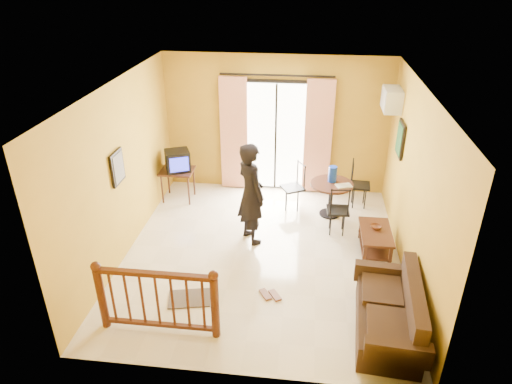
# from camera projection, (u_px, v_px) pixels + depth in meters

# --- Properties ---
(ground) EXTENTS (5.00, 5.00, 0.00)m
(ground) POSITION_uv_depth(u_px,v_px,m) (262.00, 254.00, 7.61)
(ground) COLOR beige
(ground) RESTS_ON ground
(room_shell) EXTENTS (5.00, 5.00, 5.00)m
(room_shell) POSITION_uv_depth(u_px,v_px,m) (263.00, 160.00, 6.83)
(room_shell) COLOR white
(room_shell) RESTS_ON ground
(balcony_door) EXTENTS (2.25, 0.14, 2.46)m
(balcony_door) POSITION_uv_depth(u_px,v_px,m) (276.00, 136.00, 9.21)
(balcony_door) COLOR black
(balcony_door) RESTS_ON ground
(tv_table) EXTENTS (0.65, 0.54, 0.65)m
(tv_table) POSITION_uv_depth(u_px,v_px,m) (177.00, 174.00, 9.09)
(tv_table) COLOR black
(tv_table) RESTS_ON ground
(television) EXTENTS (0.58, 0.56, 0.41)m
(television) POSITION_uv_depth(u_px,v_px,m) (178.00, 161.00, 8.95)
(television) COLOR black
(television) RESTS_ON tv_table
(picture_left) EXTENTS (0.05, 0.42, 0.52)m
(picture_left) POSITION_uv_depth(u_px,v_px,m) (117.00, 167.00, 6.96)
(picture_left) COLOR black
(picture_left) RESTS_ON room_shell
(dining_table) EXTENTS (0.80, 0.80, 0.67)m
(dining_table) POSITION_uv_depth(u_px,v_px,m) (331.00, 190.00, 8.53)
(dining_table) COLOR black
(dining_table) RESTS_ON ground
(water_jug) EXTENTS (0.16, 0.16, 0.30)m
(water_jug) POSITION_uv_depth(u_px,v_px,m) (333.00, 174.00, 8.47)
(water_jug) COLOR #1234B0
(water_jug) RESTS_ON dining_table
(serving_tray) EXTENTS (0.32, 0.26, 0.02)m
(serving_tray) POSITION_uv_depth(u_px,v_px,m) (344.00, 186.00, 8.35)
(serving_tray) COLOR beige
(serving_tray) RESTS_ON dining_table
(dining_chairs) EXTENTS (1.79, 1.47, 0.95)m
(dining_chairs) POSITION_uv_depth(u_px,v_px,m) (328.00, 215.00, 8.76)
(dining_chairs) COLOR black
(dining_chairs) RESTS_ON ground
(air_conditioner) EXTENTS (0.31, 0.60, 0.40)m
(air_conditioner) POSITION_uv_depth(u_px,v_px,m) (391.00, 99.00, 8.12)
(air_conditioner) COLOR silver
(air_conditioner) RESTS_ON room_shell
(botanical_print) EXTENTS (0.05, 0.50, 0.60)m
(botanical_print) POSITION_uv_depth(u_px,v_px,m) (400.00, 139.00, 7.76)
(botanical_print) COLOR black
(botanical_print) RESTS_ON room_shell
(coffee_table) EXTENTS (0.50, 0.90, 0.40)m
(coffee_table) POSITION_uv_depth(u_px,v_px,m) (375.00, 238.00, 7.56)
(coffee_table) COLOR black
(coffee_table) RESTS_ON ground
(bowl) EXTENTS (0.19, 0.19, 0.05)m
(bowl) POSITION_uv_depth(u_px,v_px,m) (376.00, 227.00, 7.56)
(bowl) COLOR brown
(bowl) RESTS_ON coffee_table
(sofa) EXTENTS (0.87, 1.69, 0.78)m
(sofa) POSITION_uv_depth(u_px,v_px,m) (392.00, 315.00, 5.89)
(sofa) COLOR #301E12
(sofa) RESTS_ON ground
(standing_person) EXTENTS (0.73, 0.78, 1.79)m
(standing_person) POSITION_uv_depth(u_px,v_px,m) (251.00, 194.00, 7.60)
(standing_person) COLOR black
(standing_person) RESTS_ON ground
(stair_balustrade) EXTENTS (1.63, 0.13, 1.04)m
(stair_balustrade) POSITION_uv_depth(u_px,v_px,m) (157.00, 297.00, 5.80)
(stair_balustrade) COLOR #471E0F
(stair_balustrade) RESTS_ON ground
(doormat) EXTENTS (0.67, 0.52, 0.02)m
(doormat) POSITION_uv_depth(u_px,v_px,m) (189.00, 298.00, 6.60)
(doormat) COLOR #514741
(doormat) RESTS_ON ground
(sandals) EXTENTS (0.36, 0.27, 0.03)m
(sandals) POSITION_uv_depth(u_px,v_px,m) (270.00, 295.00, 6.66)
(sandals) COLOR brown
(sandals) RESTS_ON ground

